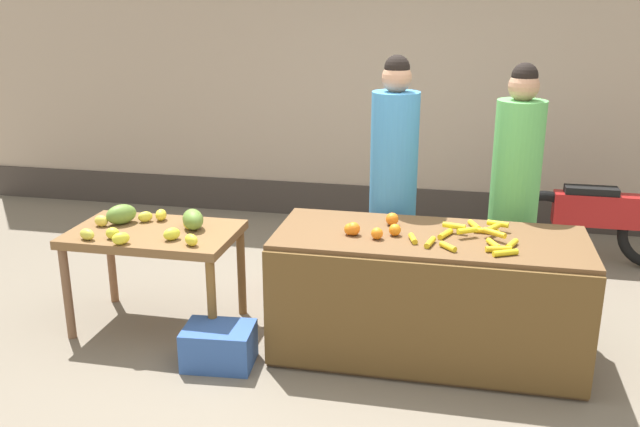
{
  "coord_description": "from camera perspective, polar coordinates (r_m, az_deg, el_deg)",
  "views": [
    {
      "loc": [
        0.54,
        -4.13,
        2.26
      ],
      "look_at": [
        -0.37,
        0.15,
        0.87
      ],
      "focal_mm": 38.4,
      "sensor_mm": 36.0,
      "label": 1
    }
  ],
  "objects": [
    {
      "name": "vendor_woman_blue_shirt",
      "position": [
        4.97,
        6.11,
        2.27
      ],
      "size": [
        0.34,
        0.34,
        1.89
      ],
      "color": "#33333D",
      "rests_on": "ground"
    },
    {
      "name": "banana_bunch_pile",
      "position": [
        4.33,
        12.77,
        -1.88
      ],
      "size": [
        0.67,
        0.6,
        0.07
      ],
      "color": "gold",
      "rests_on": "fruit_stall_counter"
    },
    {
      "name": "market_wall_back",
      "position": [
        7.06,
        7.68,
        11.83
      ],
      "size": [
        9.68,
        0.23,
        3.2
      ],
      "color": "tan",
      "rests_on": "ground"
    },
    {
      "name": "ground_plane",
      "position": [
        4.74,
        4.03,
        -10.93
      ],
      "size": [
        24.0,
        24.0,
        0.0
      ],
      "primitive_type": "plane",
      "color": "#756B5B"
    },
    {
      "name": "vendor_woman_green_shirt",
      "position": [
        5.04,
        15.89,
        1.61
      ],
      "size": [
        0.34,
        0.34,
        1.84
      ],
      "color": "#33333D",
      "rests_on": "ground"
    },
    {
      "name": "mango_papaya_pile",
      "position": [
        4.86,
        -13.86,
        -0.64
      ],
      "size": [
        0.89,
        0.65,
        0.14
      ],
      "color": "yellow",
      "rests_on": "side_table_wooden"
    },
    {
      "name": "side_table_wooden",
      "position": [
        4.89,
        -13.63,
        -2.34
      ],
      "size": [
        1.14,
        0.71,
        0.72
      ],
      "color": "brown",
      "rests_on": "ground"
    },
    {
      "name": "produce_crate",
      "position": [
        4.5,
        -8.41,
        -10.86
      ],
      "size": [
        0.47,
        0.36,
        0.26
      ],
      "primitive_type": "cube",
      "rotation": [
        0.0,
        0.0,
        0.08
      ],
      "color": "#3359A5",
      "rests_on": "ground"
    },
    {
      "name": "fruit_stall_counter",
      "position": [
        4.52,
        8.91,
        -6.8
      ],
      "size": [
        1.96,
        0.82,
        0.82
      ],
      "color": "brown",
      "rests_on": "ground"
    },
    {
      "name": "orange_pile",
      "position": [
        4.36,
        4.48,
        -1.16
      ],
      "size": [
        0.36,
        0.37,
        0.09
      ],
      "color": "orange",
      "rests_on": "fruit_stall_counter"
    },
    {
      "name": "produce_sack",
      "position": [
        5.41,
        -2.08,
        -4.36
      ],
      "size": [
        0.4,
        0.43,
        0.48
      ],
      "primitive_type": "ellipsoid",
      "rotation": [
        0.0,
        0.0,
        1.88
      ],
      "color": "maroon",
      "rests_on": "ground"
    },
    {
      "name": "parked_motorcycle",
      "position": [
        6.41,
        22.26,
        -0.6
      ],
      "size": [
        1.6,
        0.18,
        0.88
      ],
      "color": "black",
      "rests_on": "ground"
    }
  ]
}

